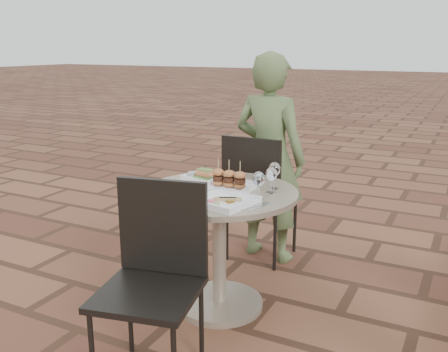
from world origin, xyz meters
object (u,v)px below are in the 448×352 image
at_px(chair_near, 155,265).
at_px(plate_salmon, 205,176).
at_px(cafe_table, 219,231).
at_px(plate_sliders, 229,183).
at_px(plate_tuna, 225,200).
at_px(diner, 269,158).
at_px(chair_far, 257,188).

bearing_deg(chair_near, plate_salmon, 91.74).
bearing_deg(plate_salmon, cafe_table, -43.64).
height_order(plate_sliders, plate_tuna, plate_sliders).
bearing_deg(cafe_table, plate_sliders, 56.22).
bearing_deg(diner, plate_sliders, 101.59).
distance_m(plate_salmon, plate_sliders, 0.27).
relative_size(cafe_table, diner, 0.60).
height_order(cafe_table, chair_near, chair_near).
distance_m(cafe_table, chair_near, 0.67).
height_order(diner, plate_sliders, diner).
height_order(cafe_table, plate_salmon, plate_salmon).
xyz_separation_m(chair_near, plate_sliders, (0.02, 0.72, 0.22)).
bearing_deg(chair_far, plate_sliders, 101.31).
distance_m(chair_near, diner, 1.52).
bearing_deg(diner, chair_near, 98.43).
bearing_deg(chair_near, chair_far, 81.37).
bearing_deg(chair_far, chair_near, 95.56).
bearing_deg(chair_near, plate_sliders, 75.99).
xyz_separation_m(chair_far, plate_tuna, (0.21, -0.91, 0.20)).
height_order(diner, plate_tuna, diner).
height_order(plate_salmon, plate_tuna, plate_salmon).
xyz_separation_m(cafe_table, plate_tuna, (0.13, -0.20, 0.26)).
height_order(cafe_table, plate_tuna, plate_tuna).
bearing_deg(plate_tuna, diner, 99.14).
xyz_separation_m(chair_near, diner, (-0.04, 1.50, 0.20)).
distance_m(plate_sliders, plate_tuna, 0.27).
xyz_separation_m(chair_near, plate_tuna, (0.12, 0.47, 0.20)).
bearing_deg(cafe_table, chair_near, -88.85).
bearing_deg(plate_sliders, diner, 94.85).
distance_m(diner, plate_sliders, 0.79).
distance_m(plate_salmon, plate_tuna, 0.51).
bearing_deg(plate_tuna, cafe_table, 124.46).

